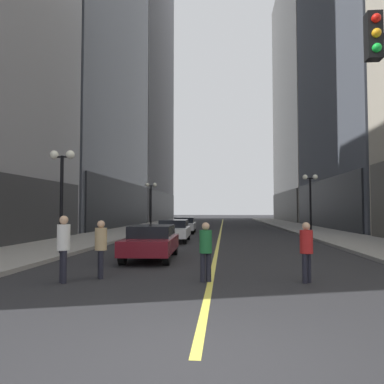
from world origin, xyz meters
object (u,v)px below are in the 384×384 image
at_px(pedestrian_in_white_shirt, 63,243).
at_px(street_lamp_left_far, 151,195).
at_px(pedestrian_in_green_parka, 206,247).
at_px(car_maroon, 152,241).
at_px(street_lamp_right_mid, 310,191).
at_px(car_white, 174,230).
at_px(pedestrian_in_red_jacket, 306,248).
at_px(car_silver, 185,225).
at_px(street_lamp_left_near, 62,178).
at_px(pedestrian_in_tan_trench, 101,245).

xyz_separation_m(pedestrian_in_white_shirt, street_lamp_left_far, (-2.51, 24.05, 2.22)).
distance_m(pedestrian_in_green_parka, street_lamp_left_far, 24.51).
relative_size(car_maroon, street_lamp_right_mid, 0.96).
height_order(pedestrian_in_green_parka, street_lamp_left_far, street_lamp_left_far).
height_order(car_white, pedestrian_in_green_parka, pedestrian_in_green_parka).
bearing_deg(pedestrian_in_white_shirt, pedestrian_in_green_parka, 7.15).
bearing_deg(pedestrian_in_green_parka, car_maroon, 118.52).
distance_m(pedestrian_in_red_jacket, street_lamp_left_far, 25.23).
distance_m(car_maroon, pedestrian_in_white_shirt, 5.00).
relative_size(car_white, street_lamp_left_far, 1.00).
relative_size(pedestrian_in_red_jacket, pedestrian_in_white_shirt, 0.90).
xyz_separation_m(car_silver, street_lamp_left_near, (-3.46, -15.66, 2.54)).
relative_size(car_white, street_lamp_left_near, 1.00).
bearing_deg(street_lamp_right_mid, car_maroon, -125.75).
relative_size(pedestrian_in_tan_trench, street_lamp_left_near, 0.37).
xyz_separation_m(car_white, car_silver, (-0.22, 8.06, -0.00)).
distance_m(pedestrian_in_tan_trench, street_lamp_right_mid, 19.08).
bearing_deg(pedestrian_in_white_shirt, car_white, 84.84).
bearing_deg(street_lamp_left_near, street_lamp_right_mid, 42.64).
distance_m(car_white, car_silver, 8.06).
xyz_separation_m(car_maroon, street_lamp_left_far, (-3.93, 19.27, 2.54)).
relative_size(pedestrian_in_green_parka, street_lamp_right_mid, 0.36).
relative_size(street_lamp_left_near, street_lamp_left_far, 1.00).
bearing_deg(pedestrian_in_tan_trench, pedestrian_in_red_jacket, -1.52).
xyz_separation_m(car_white, pedestrian_in_tan_trench, (-0.40, -12.19, 0.23)).
height_order(street_lamp_left_far, street_lamp_right_mid, same).
bearing_deg(car_white, pedestrian_in_white_shirt, -95.16).
distance_m(car_silver, street_lamp_right_mid, 10.42).
bearing_deg(street_lamp_left_far, pedestrian_in_green_parka, -75.10).
xyz_separation_m(street_lamp_left_near, street_lamp_left_far, (0.00, 18.73, 0.00)).
xyz_separation_m(pedestrian_in_tan_trench, street_lamp_right_mid, (9.52, 16.38, 2.31)).
bearing_deg(street_lamp_left_far, car_maroon, -78.47).
bearing_deg(pedestrian_in_red_jacket, pedestrian_in_white_shirt, -174.83).
distance_m(car_white, pedestrian_in_white_shirt, 12.98).
bearing_deg(pedestrian_in_green_parka, pedestrian_in_white_shirt, -172.85).
xyz_separation_m(pedestrian_in_white_shirt, street_lamp_left_near, (-2.51, 5.33, 2.22)).
distance_m(pedestrian_in_white_shirt, pedestrian_in_tan_trench, 1.07).
xyz_separation_m(car_white, pedestrian_in_green_parka, (2.59, -12.45, 0.20)).
bearing_deg(street_lamp_left_near, pedestrian_in_red_jacket, -27.92).
bearing_deg(pedestrian_in_green_parka, street_lamp_left_far, 104.90).
relative_size(pedestrian_in_red_jacket, street_lamp_left_near, 0.36).
relative_size(pedestrian_in_tan_trench, pedestrian_in_green_parka, 1.02).
bearing_deg(car_silver, car_white, -88.43).
distance_m(pedestrian_in_green_parka, street_lamp_right_mid, 18.02).
relative_size(street_lamp_left_near, street_lamp_right_mid, 1.00).
distance_m(pedestrian_in_white_shirt, street_lamp_left_near, 6.29).
relative_size(car_white, pedestrian_in_red_jacket, 2.75).
xyz_separation_m(pedestrian_in_white_shirt, pedestrian_in_tan_trench, (0.77, 0.73, -0.09)).
bearing_deg(pedestrian_in_green_parka, street_lamp_right_mid, 68.58).
bearing_deg(pedestrian_in_tan_trench, street_lamp_left_near, 125.56).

